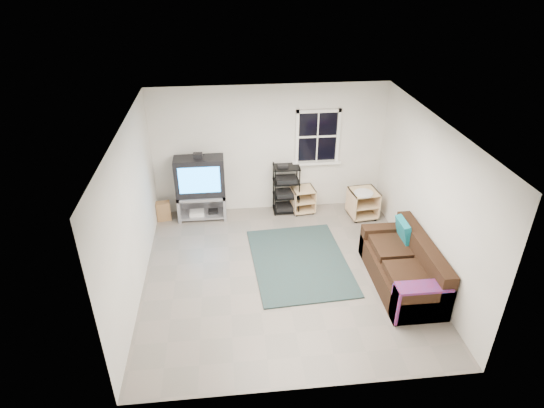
{
  "coord_description": "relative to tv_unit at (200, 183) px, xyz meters",
  "views": [
    {
      "loc": [
        -0.84,
        -6.03,
        4.74
      ],
      "look_at": [
        -0.15,
        0.4,
        1.13
      ],
      "focal_mm": 30.0,
      "sensor_mm": 36.0,
      "label": 1
    }
  ],
  "objects": [
    {
      "name": "av_rack",
      "position": [
        1.71,
        0.05,
        -0.31
      ],
      "size": [
        0.53,
        0.38,
        1.05
      ],
      "color": "black",
      "rests_on": "ground"
    },
    {
      "name": "side_table_left",
      "position": [
        2.05,
        0.06,
        -0.49
      ],
      "size": [
        0.49,
        0.49,
        0.52
      ],
      "rotation": [
        0.0,
        0.0,
        0.12
      ],
      "color": "#DCB387",
      "rests_on": "ground"
    },
    {
      "name": "paper_bag",
      "position": [
        -0.77,
        -0.03,
        -0.57
      ],
      "size": [
        0.29,
        0.21,
        0.39
      ],
      "primitive_type": "cube",
      "rotation": [
        0.0,
        0.0,
        0.13
      ],
      "color": "olive",
      "rests_on": "ground"
    },
    {
      "name": "side_table_right",
      "position": [
        3.21,
        -0.3,
        -0.43
      ],
      "size": [
        0.58,
        0.59,
        0.61
      ],
      "rotation": [
        0.0,
        0.0,
        0.11
      ],
      "color": "#DCB387",
      "rests_on": "ground"
    },
    {
      "name": "shag_rug",
      "position": [
        1.71,
        -1.74,
        -0.76
      ],
      "size": [
        1.72,
        2.28,
        0.03
      ],
      "primitive_type": "cube",
      "rotation": [
        0.0,
        0.0,
        0.06
      ],
      "color": "#301F15",
      "rests_on": "ground"
    },
    {
      "name": "sofa",
      "position": [
        3.28,
        -2.48,
        -0.46
      ],
      "size": [
        0.85,
        1.91,
        0.87
      ],
      "color": "black",
      "rests_on": "ground"
    },
    {
      "name": "tv_unit",
      "position": [
        0.0,
        0.0,
        0.0
      ],
      "size": [
        0.95,
        0.48,
        1.4
      ],
      "color": "gray",
      "rests_on": "ground"
    },
    {
      "name": "room",
      "position": [
        2.34,
        0.23,
        0.71
      ],
      "size": [
        4.6,
        4.62,
        4.6
      ],
      "color": "slate",
      "rests_on": "ground"
    }
  ]
}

